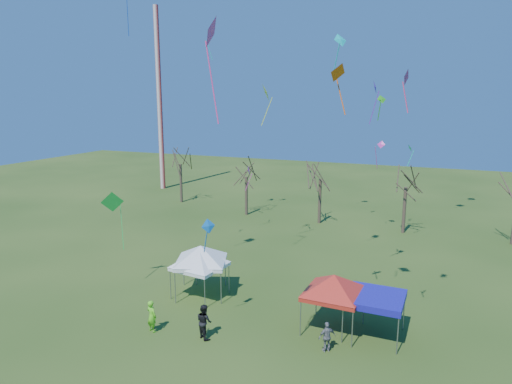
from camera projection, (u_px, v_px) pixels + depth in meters
ground at (247, 339)px, 24.63m from camera, size 140.00×140.00×0.00m
radio_mast at (159, 100)px, 63.34m from camera, size 0.70×0.70×25.00m
tree_0 at (180, 150)px, 55.90m from camera, size 3.83×3.83×8.44m
tree_1 at (246, 163)px, 49.80m from camera, size 3.42×3.42×7.54m
tree_2 at (321, 163)px, 46.32m from camera, size 3.71×3.71×8.18m
tree_3 at (407, 171)px, 42.92m from camera, size 3.59×3.59×7.91m
tent_white_west at (199, 253)px, 29.46m from camera, size 4.09×4.09×3.64m
tent_white_mid at (201, 249)px, 29.72m from camera, size 4.12×4.12×3.88m
tent_red at (334, 278)px, 25.05m from camera, size 4.29×4.29×3.79m
tent_blue at (375, 299)px, 24.56m from camera, size 3.09×3.09×2.38m
person_dark at (204, 321)px, 24.61m from camera, size 1.17×1.10×1.92m
person_green at (152, 316)px, 25.30m from camera, size 0.77×0.62×1.83m
person_grey at (327, 337)px, 23.32m from camera, size 0.97×0.91×1.61m
kite_14 at (112, 202)px, 30.48m from camera, size 1.51×1.46×4.00m
kite_17 at (375, 88)px, 28.39m from camera, size 0.53×0.90×2.72m
kite_24 at (340, 40)px, 29.84m from camera, size 1.15×1.22×2.70m
kite_18 at (381, 100)px, 28.66m from camera, size 0.76×0.72×1.63m
kite_1 at (208, 227)px, 24.62m from camera, size 0.67×0.84×1.91m
kite_27 at (337, 73)px, 22.94m from camera, size 1.06×1.24×2.61m
kite_9 at (406, 78)px, 19.85m from camera, size 0.36×0.76×1.92m
kite_19 at (410, 149)px, 38.30m from camera, size 0.61×0.77×1.86m
kite_22 at (381, 146)px, 41.49m from camera, size 0.91×0.82×2.66m
kite_2 at (209, 37)px, 43.80m from camera, size 0.86×1.18×2.74m
kite_11 at (266, 93)px, 35.34m from camera, size 1.22×1.60×3.24m
kite_5 at (210, 33)px, 15.50m from camera, size 0.77×1.21×3.68m
kite_13 at (249, 171)px, 43.67m from camera, size 0.68×0.97×2.42m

